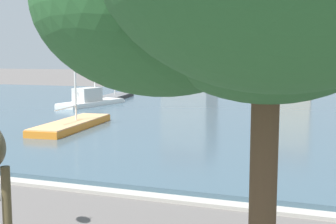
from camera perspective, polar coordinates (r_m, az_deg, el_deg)
name	(u,v)px	position (r m, az deg, el deg)	size (l,w,h in m)	color
harbor_water	(246,112)	(35.24, 10.11, 0.03)	(84.03, 43.94, 0.28)	#3D5666
quay_edge_coping	(131,194)	(14.19, -4.87, -10.65)	(84.03, 0.50, 0.12)	#ADA89E
sailboat_orange	(78,125)	(26.96, -11.70, -1.65)	(2.58, 8.49, 5.76)	orange
sailboat_black	(115,98)	(44.93, -6.99, 1.84)	(2.97, 7.36, 6.70)	black
sailboat_white	(94,101)	(39.06, -9.59, 1.38)	(3.29, 8.21, 9.09)	white
townhouse_corner_house	(191,52)	(64.43, 2.97, 7.89)	(6.78, 7.38, 10.68)	gray
townhouse_end_terrace	(286,56)	(61.49, 15.20, 7.07)	(6.84, 7.22, 9.34)	tan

